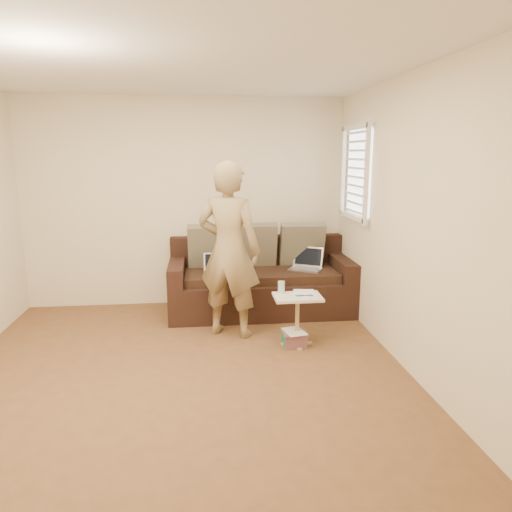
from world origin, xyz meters
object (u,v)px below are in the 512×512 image
Objects in this scene: person at (229,250)px; drinking_glass at (281,287)px; side_table at (297,320)px; laptop_white at (217,273)px; sofa at (261,278)px; laptop_silver at (305,270)px; striped_box at (294,338)px.

drinking_glass is at bearing 177.82° from person.
person reaches higher than side_table.
drinking_glass reaches higher than laptop_white.
side_table is at bearing -77.94° from sofa.
drinking_glass is (0.51, -0.26, -0.35)m from person.
laptop_silver is 1.08m from laptop_white.
sofa is 0.56m from laptop_silver.
sofa is 1.19m from striped_box.
sofa is at bearing 95.21° from drinking_glass.
laptop_silver is 1.14m from side_table.
side_table is at bearing 29.87° from striped_box.
laptop_silver reaches higher than laptop_white.
side_table is at bearing -39.47° from drinking_glass.
laptop_silver is 3.13× the size of drinking_glass.
side_table is 0.19m from striped_box.
sofa is 18.33× the size of drinking_glass.
person is at bearing 153.46° from drinking_glass.
laptop_white is 1.34m from striped_box.
striped_box is (0.12, -0.14, -0.50)m from drinking_glass.
sofa is at bearing 100.41° from striped_box.
drinking_glass is 0.50× the size of striped_box.
sofa reaches higher than laptop_silver.
striped_box is (-0.34, -1.08, -0.44)m from laptop_silver.
laptop_white reaches higher than side_table.
drinking_glass reaches higher than side_table.
person is at bearing -80.70° from laptop_white.
person is 0.67m from drinking_glass.
laptop_silver reaches higher than drinking_glass.
drinking_glass is (0.62, -0.89, 0.06)m from laptop_white.
laptop_silver is at bearing -4.22° from sofa.
laptop_white is (-1.08, -0.05, 0.00)m from laptop_silver.
laptop_white is 1.08m from drinking_glass.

